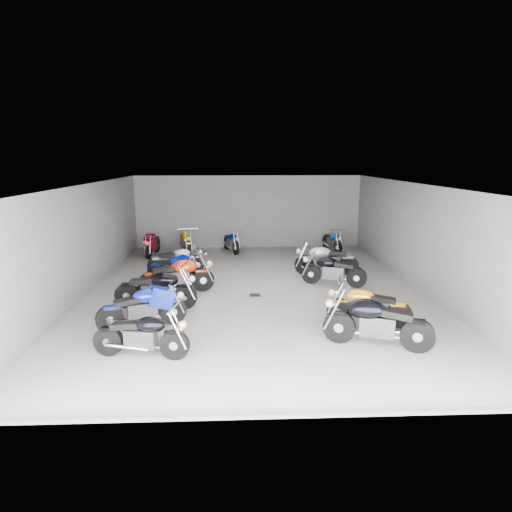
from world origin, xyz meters
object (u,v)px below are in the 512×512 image
(motorcycle_left_b, at_px, (143,308))
(motorcycle_back_a, at_px, (152,244))
(motorcycle_left_d, at_px, (178,276))
(motorcycle_back_b, at_px, (186,242))
(motorcycle_right_b, at_px, (368,306))
(motorcycle_right_f, at_px, (326,260))
(motorcycle_left_c, at_px, (157,289))
(motorcycle_back_c, at_px, (232,242))
(motorcycle_left_e, at_px, (175,269))
(motorcycle_right_e, at_px, (333,270))
(motorcycle_left_a, at_px, (142,335))
(motorcycle_left_f, at_px, (177,260))
(motorcycle_back_f, at_px, (332,241))
(motorcycle_right_a, at_px, (376,322))
(drain_grate, at_px, (255,295))

(motorcycle_left_b, relative_size, motorcycle_back_a, 1.01)
(motorcycle_left_d, bearing_deg, motorcycle_back_b, 167.69)
(motorcycle_right_b, height_order, motorcycle_right_f, motorcycle_right_f)
(motorcycle_left_c, relative_size, motorcycle_back_c, 1.21)
(motorcycle_left_b, height_order, motorcycle_left_e, motorcycle_left_b)
(motorcycle_right_e, bearing_deg, motorcycle_back_b, 67.15)
(motorcycle_back_b, bearing_deg, motorcycle_left_e, 77.70)
(motorcycle_back_b, bearing_deg, motorcycle_right_f, 129.96)
(motorcycle_left_d, bearing_deg, motorcycle_right_b, 43.70)
(motorcycle_back_b, bearing_deg, motorcycle_left_a, 77.16)
(motorcycle_left_f, bearing_deg, motorcycle_back_f, 108.45)
(motorcycle_left_f, distance_m, motorcycle_right_f, 5.17)
(motorcycle_left_e, height_order, motorcycle_right_b, motorcycle_right_b)
(motorcycle_right_a, xyz_separation_m, motorcycle_right_b, (0.20, 1.29, -0.07))
(motorcycle_right_e, distance_m, motorcycle_back_f, 5.42)
(motorcycle_left_c, xyz_separation_m, motorcycle_back_f, (6.25, 7.33, -0.08))
(motorcycle_left_a, relative_size, motorcycle_back_f, 1.04)
(motorcycle_back_b, bearing_deg, motorcycle_left_d, 79.66)
(motorcycle_back_b, bearing_deg, drain_grate, 99.47)
(motorcycle_left_d, distance_m, motorcycle_right_f, 5.23)
(motorcycle_left_d, xyz_separation_m, motorcycle_right_e, (4.78, 0.66, -0.05))
(motorcycle_left_f, xyz_separation_m, motorcycle_back_c, (1.87, 3.61, -0.02))
(drain_grate, distance_m, motorcycle_left_a, 4.84)
(motorcycle_left_a, relative_size, motorcycle_right_b, 1.00)
(motorcycle_right_b, xyz_separation_m, motorcycle_back_c, (-3.35, 8.91, -0.03))
(motorcycle_right_a, relative_size, motorcycle_right_b, 1.12)
(motorcycle_left_b, relative_size, motorcycle_left_d, 0.91)
(motorcycle_right_f, relative_size, motorcycle_back_b, 1.04)
(motorcycle_left_a, height_order, motorcycle_left_d, motorcycle_left_d)
(motorcycle_left_b, xyz_separation_m, motorcycle_right_a, (5.16, -1.33, 0.05))
(motorcycle_left_c, bearing_deg, motorcycle_left_e, -177.01)
(motorcycle_right_f, relative_size, motorcycle_back_f, 1.16)
(motorcycle_back_b, height_order, motorcycle_back_c, motorcycle_back_b)
(motorcycle_left_f, relative_size, motorcycle_back_b, 0.93)
(motorcycle_left_c, xyz_separation_m, motorcycle_left_e, (0.15, 2.55, -0.07))
(motorcycle_right_b, height_order, motorcycle_back_b, motorcycle_back_b)
(motorcycle_left_a, distance_m, motorcycle_back_b, 10.26)
(motorcycle_left_b, bearing_deg, motorcycle_left_d, 150.41)
(motorcycle_right_a, relative_size, motorcycle_back_a, 1.11)
(motorcycle_right_a, xyz_separation_m, motorcycle_back_a, (-6.41, 9.62, -0.08))
(drain_grate, xyz_separation_m, motorcycle_back_c, (-0.74, 6.36, 0.45))
(motorcycle_left_f, xyz_separation_m, motorcycle_back_b, (-0.04, 3.36, 0.04))
(motorcycle_right_e, relative_size, motorcycle_back_a, 0.98)
(motorcycle_left_b, bearing_deg, motorcycle_back_f, 123.95)
(motorcycle_left_b, relative_size, motorcycle_back_f, 1.06)
(motorcycle_left_c, distance_m, motorcycle_right_a, 5.79)
(motorcycle_right_a, height_order, motorcycle_right_b, motorcycle_right_a)
(motorcycle_back_c, bearing_deg, motorcycle_left_d, 57.98)
(motorcycle_back_a, distance_m, motorcycle_back_f, 7.60)
(motorcycle_left_b, distance_m, motorcycle_back_b, 8.62)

